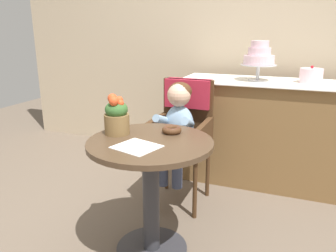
# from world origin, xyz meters

# --- Properties ---
(ground_plane) EXTENTS (8.00, 8.00, 0.00)m
(ground_plane) POSITION_xyz_m (0.00, 0.00, 0.00)
(ground_plane) COLOR #6B5B4C
(back_wall) EXTENTS (4.80, 0.10, 2.70)m
(back_wall) POSITION_xyz_m (0.00, 1.85, 1.35)
(back_wall) COLOR #C1AD8E
(back_wall) RESTS_ON ground
(cafe_table) EXTENTS (0.72, 0.72, 0.72)m
(cafe_table) POSITION_xyz_m (0.00, 0.00, 0.51)
(cafe_table) COLOR #4C3826
(cafe_table) RESTS_ON ground
(wicker_chair) EXTENTS (0.42, 0.45, 0.95)m
(wicker_chair) POSITION_xyz_m (-0.04, 0.73, 0.64)
(wicker_chair) COLOR #472D19
(wicker_chair) RESTS_ON ground
(seated_child) EXTENTS (0.27, 0.32, 0.73)m
(seated_child) POSITION_xyz_m (-0.04, 0.57, 0.68)
(seated_child) COLOR #8CADCC
(seated_child) RESTS_ON ground
(paper_napkin) EXTENTS (0.27, 0.26, 0.00)m
(paper_napkin) POSITION_xyz_m (-0.02, -0.13, 0.72)
(paper_napkin) COLOR white
(paper_napkin) RESTS_ON cafe_table
(donut_front) EXTENTS (0.12, 0.12, 0.04)m
(donut_front) POSITION_xyz_m (0.06, 0.18, 0.74)
(donut_front) COLOR #4C2D19
(donut_front) RESTS_ON cafe_table
(flower_vase) EXTENTS (0.15, 0.15, 0.24)m
(flower_vase) POSITION_xyz_m (-0.24, 0.05, 0.83)
(flower_vase) COLOR brown
(flower_vase) RESTS_ON cafe_table
(display_counter) EXTENTS (1.56, 0.62, 0.90)m
(display_counter) POSITION_xyz_m (0.55, 1.30, 0.45)
(display_counter) COLOR olive
(display_counter) RESTS_ON ground
(tiered_cake_stand) EXTENTS (0.30, 0.30, 0.33)m
(tiered_cake_stand) POSITION_xyz_m (0.42, 1.30, 1.10)
(tiered_cake_stand) COLOR silver
(tiered_cake_stand) RESTS_ON display_counter
(round_layer_cake) EXTENTS (0.18, 0.18, 0.14)m
(round_layer_cake) POSITION_xyz_m (0.84, 1.34, 0.96)
(round_layer_cake) COLOR silver
(round_layer_cake) RESTS_ON display_counter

